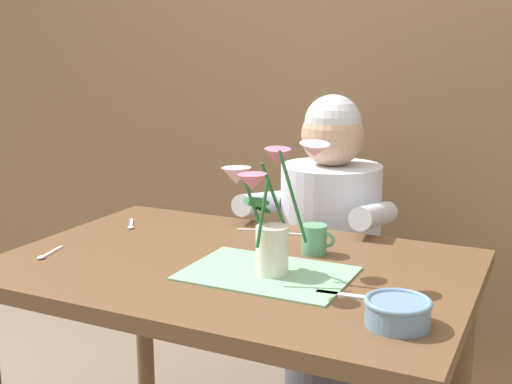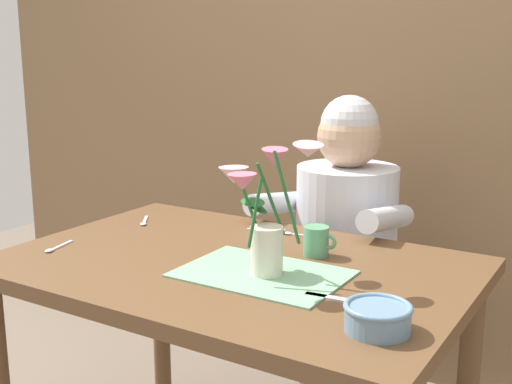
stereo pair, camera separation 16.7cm
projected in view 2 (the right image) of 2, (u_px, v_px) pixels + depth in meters
wood_panel_backdrop at (385, 57)px, 2.45m from camera, size 4.00×0.10×2.50m
dining_table at (234, 296)px, 1.71m from camera, size 1.20×0.80×0.74m
seated_person at (345, 264)px, 2.21m from camera, size 0.45×0.47×1.14m
striped_placemat at (262, 274)px, 1.59m from camera, size 0.40×0.28×0.00m
flower_vase at (264, 210)px, 1.55m from camera, size 0.30×0.26×0.33m
ceramic_bowl at (378, 317)px, 1.26m from camera, size 0.14×0.14×0.06m
dinner_knife at (346, 301)px, 1.42m from camera, size 0.19×0.04×0.00m
coffee_cup at (317, 241)px, 1.72m from camera, size 0.09×0.07×0.08m
spoon_0 at (55, 248)px, 1.79m from camera, size 0.04×0.12×0.01m
spoon_1 at (273, 230)px, 1.97m from camera, size 0.12×0.06×0.01m
spoon_2 at (295, 234)px, 1.92m from camera, size 0.12×0.04×0.01m
spoon_3 at (144, 222)px, 2.06m from camera, size 0.08×0.11×0.01m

